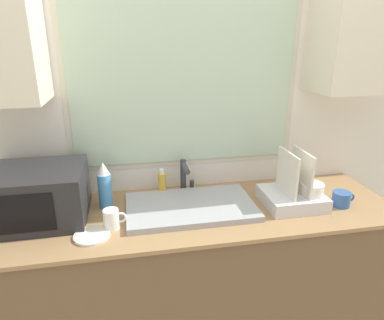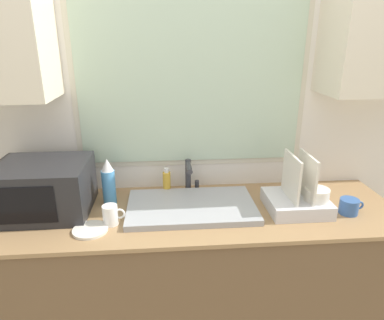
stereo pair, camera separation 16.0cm
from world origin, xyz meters
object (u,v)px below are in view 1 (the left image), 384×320
microwave (37,195)px  dish_rack (294,193)px  faucet (185,174)px  soap_bottle (162,183)px  spray_bottle (105,186)px  mug_near_sink (112,219)px

microwave → dish_rack: size_ratio=1.49×
faucet → microwave: microwave is taller
soap_bottle → dish_rack: bearing=-21.2°
soap_bottle → spray_bottle: bearing=-161.5°
spray_bottle → soap_bottle: spray_bottle is taller
microwave → soap_bottle: 0.63m
faucet → spray_bottle: spray_bottle is taller
faucet → soap_bottle: size_ratio=1.26×
soap_bottle → mug_near_sink: soap_bottle is taller
faucet → mug_near_sink: (-0.39, -0.32, -0.06)m
dish_rack → spray_bottle: dish_rack is taller
mug_near_sink → soap_bottle: bearing=50.5°
soap_bottle → mug_near_sink: bearing=-129.5°
dish_rack → spray_bottle: 0.97m
dish_rack → soap_bottle: 0.70m
dish_rack → mug_near_sink: (-0.92, -0.06, -0.02)m
faucet → soap_bottle: bearing=178.3°
faucet → dish_rack: (0.53, -0.25, -0.05)m
spray_bottle → mug_near_sink: (0.04, -0.22, -0.07)m
microwave → mug_near_sink: bearing=-25.2°
faucet → mug_near_sink: faucet is taller
soap_bottle → mug_near_sink: (-0.26, -0.32, -0.02)m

